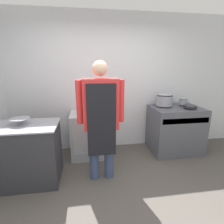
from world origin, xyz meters
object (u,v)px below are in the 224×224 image
stock_pot (164,99)px  person_cook (101,115)px  sauce_pot (183,101)px  mixing_bowl (20,122)px  stove (175,129)px  saute_pan (190,106)px  fridge_unit (89,134)px

stock_pot → person_cook: bearing=-148.6°
stock_pot → sauce_pot: (0.41, -0.00, -0.06)m
person_cook → mixing_bowl: size_ratio=6.58×
mixing_bowl → sauce_pot: bearing=13.5°
stove → mixing_bowl: (-2.70, -0.56, 0.48)m
stove → mixing_bowl: mixing_bowl is taller
stock_pot → saute_pan: 0.49m
person_cook → saute_pan: person_cook is taller
fridge_unit → mixing_bowl: size_ratio=3.14×
stove → stock_pot: stock_pot is taller
fridge_unit → mixing_bowl: bearing=-146.5°
fridge_unit → mixing_bowl: mixing_bowl is taller
fridge_unit → saute_pan: saute_pan is taller
mixing_bowl → sauce_pot: (2.89, 0.69, 0.07)m
sauce_pot → person_cook: bearing=-154.9°
stock_pot → fridge_unit: bearing=-178.1°
person_cook → fridge_unit: bearing=102.3°
stove → stock_pot: bearing=149.8°
stove → saute_pan: (0.19, -0.12, 0.50)m
person_cook → sauce_pot: person_cook is taller
mixing_bowl → fridge_unit: bearing=33.5°
person_cook → stock_pot: size_ratio=5.49×
mixing_bowl → stock_pot: (2.48, 0.69, 0.12)m
person_cook → stock_pot: (1.34, 0.82, 0.04)m
fridge_unit → stove: bearing=-2.6°
saute_pan → fridge_unit: bearing=174.0°
stove → sauce_pot: sauce_pot is taller
person_cook → sauce_pot: (1.75, 0.82, -0.02)m
stove → fridge_unit: bearing=177.4°
mixing_bowl → saute_pan: (2.89, 0.44, 0.02)m
stove → saute_pan: 0.55m
saute_pan → person_cook: bearing=-162.1°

